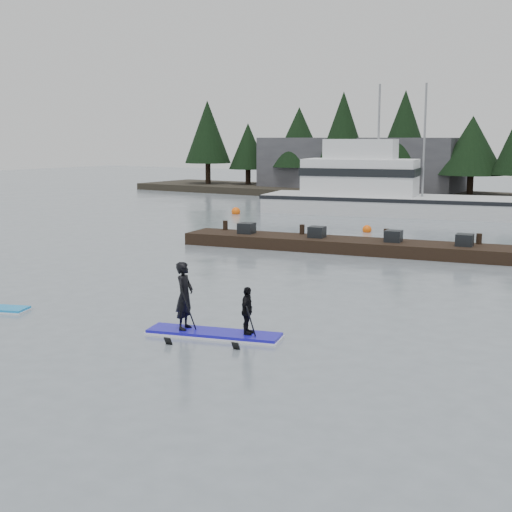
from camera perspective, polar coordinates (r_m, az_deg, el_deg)
The scene contains 7 objects.
ground at distance 19.61m, azimuth -9.73°, elevation -5.60°, with size 160.00×160.00×0.00m, color slate.
waterfront_building at distance 63.82m, azimuth 8.36°, elevation 7.11°, with size 18.00×6.00×5.00m, color #4C4C51.
fishing_boat_large at distance 48.42m, azimuth 9.99°, elevation 4.20°, with size 17.16×8.26×9.47m.
floating_dock at distance 32.00m, azimuth 8.29°, elevation 0.80°, with size 16.46×2.20×0.55m, color black.
buoy_b at distance 38.84m, azimuth 8.86°, elevation 1.90°, with size 0.49×0.49×0.49m, color #FF5E0C.
buoy_a at distance 47.44m, azimuth -1.62°, elevation 3.38°, with size 0.59×0.59×0.59m, color #FF5E0C.
paddleboard_duo at distance 18.38m, azimuth -3.82°, elevation -4.44°, with size 3.57×1.77×2.36m.
Camera 1 is at (13.02, -13.77, 5.06)m, focal length 50.00 mm.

